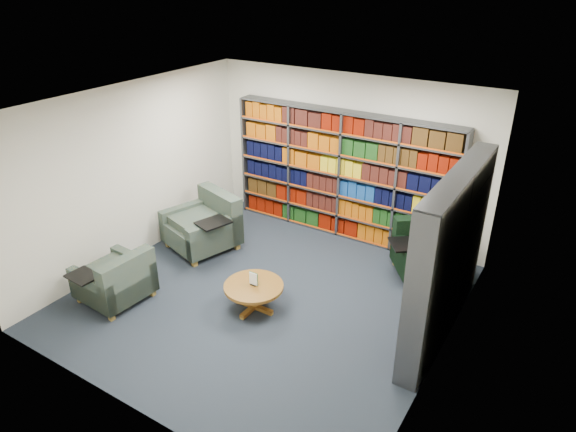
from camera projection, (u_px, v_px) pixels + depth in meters
The scene contains 7 objects.
room_shell at pixel (264, 209), 6.84m from camera, with size 5.02×5.02×2.82m.
bookshelf_back at pixel (342, 175), 8.75m from camera, with size 4.00×0.28×2.20m.
bookshelf_right at pixel (449, 257), 6.31m from camera, with size 0.28×2.50×2.20m.
chair_teal_left at pixel (206, 226), 8.64m from camera, with size 1.34×1.27×0.93m.
chair_green_right at pixel (426, 254), 7.86m from camera, with size 1.30×1.30×0.84m.
chair_teal_front at pixel (118, 282), 7.22m from camera, with size 0.92×1.05×0.79m.
coffee_table at pixel (254, 290), 7.05m from camera, with size 0.82×0.82×0.58m.
Camera 1 is at (3.54, -5.08, 4.32)m, focal length 32.00 mm.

